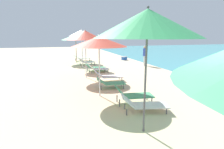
{
  "coord_description": "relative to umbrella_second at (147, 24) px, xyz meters",
  "views": [
    {
      "loc": [
        -2.16,
        -0.33,
        2.43
      ],
      "look_at": [
        0.07,
        6.94,
        0.81
      ],
      "focal_mm": 29.67,
      "sensor_mm": 36.0,
      "label": 1
    }
  ],
  "objects": [
    {
      "name": "lounger_third_inland",
      "position": [
        0.54,
        1.93,
        -2.36
      ],
      "size": [
        1.43,
        0.77,
        0.66
      ],
      "rotation": [
        0.0,
        0.0,
        -0.14
      ],
      "color": "#4CA572",
      "rests_on": "ground"
    },
    {
      "name": "lounger_farthest_shoreside",
      "position": [
        0.42,
        14.11,
        -2.39
      ],
      "size": [
        1.7,
        0.88,
        0.57
      ],
      "rotation": [
        0.0,
        0.0,
        -0.17
      ],
      "color": "white",
      "rests_on": "ground"
    },
    {
      "name": "lounger_fifth_shoreside",
      "position": [
        0.37,
        11.03,
        -2.38
      ],
      "size": [
        1.37,
        0.96,
        0.58
      ],
      "rotation": [
        0.0,
        0.0,
        0.24
      ],
      "color": "white",
      "rests_on": "ground"
    },
    {
      "name": "umbrella_fourth",
      "position": [
        -0.4,
        6.59,
        -0.26
      ],
      "size": [
        2.12,
        2.12,
        2.75
      ],
      "color": "silver",
      "rests_on": "ground"
    },
    {
      "name": "lounger_fourth_shoreside",
      "position": [
        0.59,
        7.87,
        -2.41
      ],
      "size": [
        1.37,
        0.78,
        0.59
      ],
      "rotation": [
        0.0,
        0.0,
        0.09
      ],
      "color": "white",
      "rests_on": "ground"
    },
    {
      "name": "umbrella_third",
      "position": [
        -0.42,
        3.12,
        -0.5
      ],
      "size": [
        2.19,
        2.19,
        2.45
      ],
      "color": "silver",
      "rests_on": "ground"
    },
    {
      "name": "umbrella_farthest",
      "position": [
        -0.25,
        12.88,
        -0.44
      ],
      "size": [
        2.57,
        2.57,
        2.54
      ],
      "color": "olive",
      "rests_on": "ground"
    },
    {
      "name": "umbrella_second",
      "position": [
        0.0,
        0.0,
        0.0
      ],
      "size": [
        2.5,
        2.5,
        3.08
      ],
      "color": "#4C4C51",
      "rests_on": "ground"
    },
    {
      "name": "umbrella_fifth",
      "position": [
        -0.14,
        9.8,
        -0.1
      ],
      "size": [
        1.9,
        1.9,
        2.89
      ],
      "color": "silver",
      "rests_on": "ground"
    },
    {
      "name": "lounger_second_shoreside",
      "position": [
        0.56,
        1.14,
        -2.43
      ],
      "size": [
        1.59,
        0.9,
        0.57
      ],
      "rotation": [
        0.0,
        0.0,
        -0.23
      ],
      "color": "white",
      "rests_on": "ground"
    },
    {
      "name": "cooler_box",
      "position": [
        4.53,
        13.33,
        -2.5
      ],
      "size": [
        0.58,
        0.51,
        0.37
      ],
      "color": "#2659B2",
      "rests_on": "ground"
    },
    {
      "name": "lounger_third_shoreside",
      "position": [
        0.34,
        4.07,
        -2.43
      ],
      "size": [
        1.35,
        0.71,
        0.49
      ],
      "rotation": [
        0.0,
        0.0,
        -0.11
      ],
      "color": "#4CA572",
      "rests_on": "ground"
    },
    {
      "name": "person_walking_near",
      "position": [
        4.86,
        9.6,
        -1.72
      ],
      "size": [
        0.39,
        0.42,
        1.6
      ],
      "rotation": [
        0.0,
        0.0,
        2.54
      ],
      "color": "silver",
      "rests_on": "ground"
    },
    {
      "name": "lounger_fifth_inland",
      "position": [
        0.58,
        8.58,
        -2.44
      ],
      "size": [
        1.54,
        0.93,
        0.52
      ],
      "rotation": [
        0.0,
        0.0,
        -0.21
      ],
      "color": "#4CA572",
      "rests_on": "ground"
    },
    {
      "name": "lounger_fourth_inland",
      "position": [
        0.6,
        5.41,
        -2.39
      ],
      "size": [
        1.55,
        0.78,
        0.58
      ],
      "rotation": [
        0.0,
        0.0,
        -0.08
      ],
      "color": "white",
      "rests_on": "ground"
    }
  ]
}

